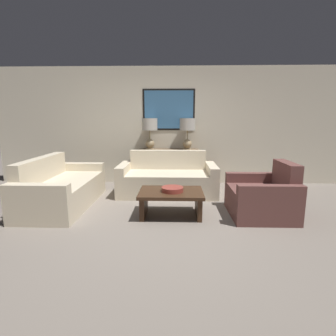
{
  "coord_description": "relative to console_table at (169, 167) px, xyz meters",
  "views": [
    {
      "loc": [
        0.16,
        -3.59,
        1.51
      ],
      "look_at": [
        0.03,
        0.92,
        0.65
      ],
      "focal_mm": 28.0,
      "sensor_mm": 36.0,
      "label": 1
    }
  ],
  "objects": [
    {
      "name": "ground_plane",
      "position": [
        0.0,
        -2.27,
        -0.41
      ],
      "size": [
        20.0,
        20.0,
        0.0
      ],
      "primitive_type": "plane",
      "color": "slate"
    },
    {
      "name": "back_wall",
      "position": [
        0.0,
        0.26,
        0.92
      ],
      "size": [
        8.04,
        0.12,
        2.65
      ],
      "color": "beige",
      "rests_on": "ground_plane"
    },
    {
      "name": "console_table",
      "position": [
        0.0,
        0.0,
        0.0
      ],
      "size": [
        1.35,
        0.37,
        0.82
      ],
      "color": "brown",
      "rests_on": "ground_plane"
    },
    {
      "name": "table_lamp_left",
      "position": [
        -0.42,
        0.0,
        0.87
      ],
      "size": [
        0.34,
        0.34,
        0.69
      ],
      "color": "tan",
      "rests_on": "console_table"
    },
    {
      "name": "table_lamp_right",
      "position": [
        0.42,
        0.0,
        0.87
      ],
      "size": [
        0.34,
        0.34,
        0.69
      ],
      "color": "tan",
      "rests_on": "console_table"
    },
    {
      "name": "couch_by_back_wall",
      "position": [
        0.0,
        -0.72,
        -0.12
      ],
      "size": [
        1.94,
        0.93,
        0.85
      ],
      "color": "beige",
      "rests_on": "ground_plane"
    },
    {
      "name": "couch_by_side",
      "position": [
        -1.83,
        -1.51,
        -0.12
      ],
      "size": [
        0.93,
        1.94,
        0.85
      ],
      "color": "beige",
      "rests_on": "ground_plane"
    },
    {
      "name": "coffee_table",
      "position": [
        0.09,
        -1.95,
        -0.12
      ],
      "size": [
        0.99,
        0.69,
        0.4
      ],
      "color": "#3D2616",
      "rests_on": "ground_plane"
    },
    {
      "name": "decorative_bowl",
      "position": [
        0.11,
        -1.97,
        0.02
      ],
      "size": [
        0.34,
        0.34,
        0.07
      ],
      "color": "#93382D",
      "rests_on": "coffee_table"
    },
    {
      "name": "armchair_near_back_wall",
      "position": [
        1.53,
        -1.89,
        -0.12
      ],
      "size": [
        0.93,
        0.98,
        0.85
      ],
      "color": "brown",
      "rests_on": "ground_plane"
    }
  ]
}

